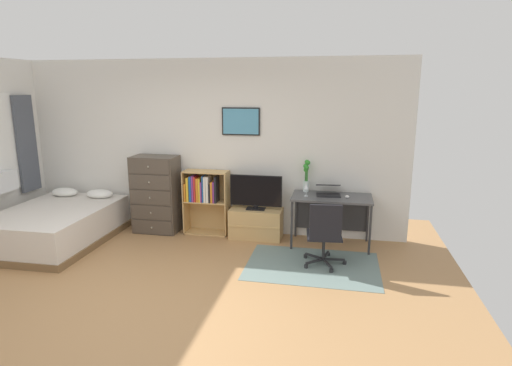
# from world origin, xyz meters

# --- Properties ---
(ground_plane) EXTENTS (7.20, 7.20, 0.00)m
(ground_plane) POSITION_xyz_m (0.00, 0.00, 0.00)
(ground_plane) COLOR #A87A4C
(wall_back_with_posters) EXTENTS (6.12, 0.09, 2.70)m
(wall_back_with_posters) POSITION_xyz_m (0.00, 2.43, 1.35)
(wall_back_with_posters) COLOR silver
(wall_back_with_posters) RESTS_ON ground_plane
(area_rug) EXTENTS (1.70, 1.20, 0.01)m
(area_rug) POSITION_xyz_m (1.73, 1.26, 0.00)
(area_rug) COLOR slate
(area_rug) RESTS_ON ground_plane
(bed) EXTENTS (1.47, 1.98, 0.65)m
(bed) POSITION_xyz_m (-2.08, 1.39, 0.27)
(bed) COLOR brown
(bed) RESTS_ON ground_plane
(dresser) EXTENTS (0.70, 0.46, 1.22)m
(dresser) POSITION_xyz_m (-0.81, 2.15, 0.61)
(dresser) COLOR #4C4238
(dresser) RESTS_ON ground_plane
(bookshelf) EXTENTS (0.70, 0.30, 1.00)m
(bookshelf) POSITION_xyz_m (-0.03, 2.21, 0.62)
(bookshelf) COLOR tan
(bookshelf) RESTS_ON ground_plane
(tv_stand) EXTENTS (0.79, 0.41, 0.46)m
(tv_stand) POSITION_xyz_m (0.80, 2.17, 0.23)
(tv_stand) COLOR tan
(tv_stand) RESTS_ON ground_plane
(television) EXTENTS (0.79, 0.16, 0.53)m
(television) POSITION_xyz_m (0.80, 2.15, 0.72)
(television) COLOR black
(television) RESTS_ON tv_stand
(desk) EXTENTS (1.14, 0.61, 0.74)m
(desk) POSITION_xyz_m (1.93, 2.15, 0.61)
(desk) COLOR #4C4C4F
(desk) RESTS_ON ground_plane
(office_chair) EXTENTS (0.57, 0.58, 0.86)m
(office_chair) POSITION_xyz_m (1.88, 1.28, 0.46)
(office_chair) COLOR #232326
(office_chair) RESTS_ON ground_plane
(laptop) EXTENTS (0.38, 0.41, 0.15)m
(laptop) POSITION_xyz_m (1.88, 2.17, 0.80)
(laptop) COLOR black
(laptop) RESTS_ON desk
(computer_mouse) EXTENTS (0.06, 0.10, 0.03)m
(computer_mouse) POSITION_xyz_m (2.15, 2.04, 0.76)
(computer_mouse) COLOR silver
(computer_mouse) RESTS_ON desk
(bamboo_vase) EXTENTS (0.10, 0.10, 0.48)m
(bamboo_vase) POSITION_xyz_m (1.54, 2.29, 1.00)
(bamboo_vase) COLOR silver
(bamboo_vase) RESTS_ON desk
(wine_glass) EXTENTS (0.07, 0.07, 0.18)m
(wine_glass) POSITION_xyz_m (1.57, 2.01, 0.87)
(wine_glass) COLOR silver
(wine_glass) RESTS_ON desk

